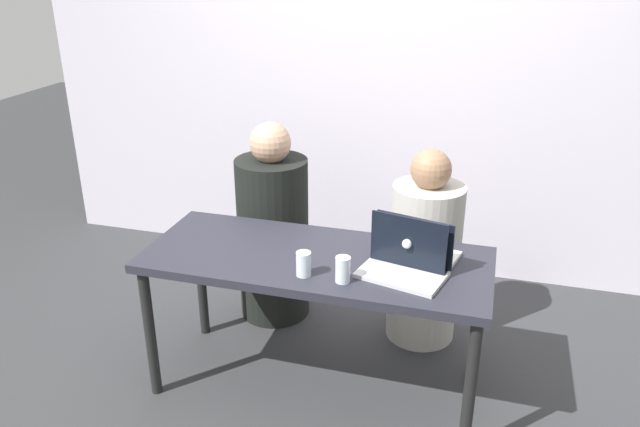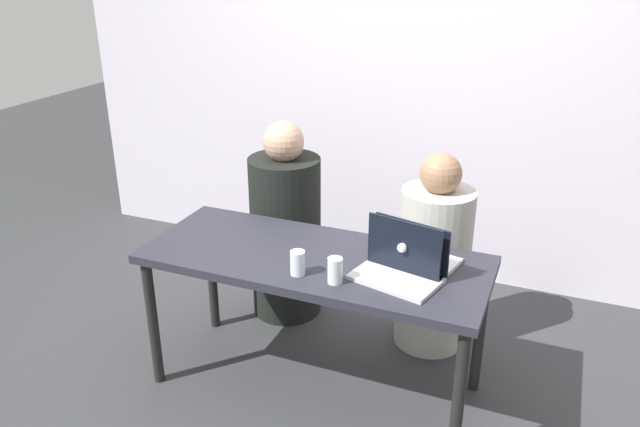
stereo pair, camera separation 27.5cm
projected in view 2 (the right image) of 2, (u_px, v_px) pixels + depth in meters
name	position (u px, v px, depth m)	size (l,w,h in m)	color
ground_plane	(315.00, 384.00, 3.05)	(12.00, 12.00, 0.00)	#323336
back_wall	(405.00, 73.00, 3.75)	(4.50, 0.10, 2.53)	silver
desk	(315.00, 270.00, 2.80)	(1.54, 0.63, 0.70)	#272731
person_on_left	(286.00, 231.00, 3.49)	(0.45, 0.45, 1.13)	black
person_on_right	(434.00, 263.00, 3.21)	(0.43, 0.43, 1.06)	#B4B0A7
laptop_front_right	(401.00, 266.00, 2.58)	(0.39, 0.31, 0.22)	silver
laptop_back_right	(412.00, 256.00, 2.65)	(0.38, 0.32, 0.24)	silver
water_glass_right	(335.00, 272.00, 2.53)	(0.06, 0.06, 0.11)	silver
water_glass_center	(299.00, 265.00, 2.60)	(0.06, 0.06, 0.11)	silver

